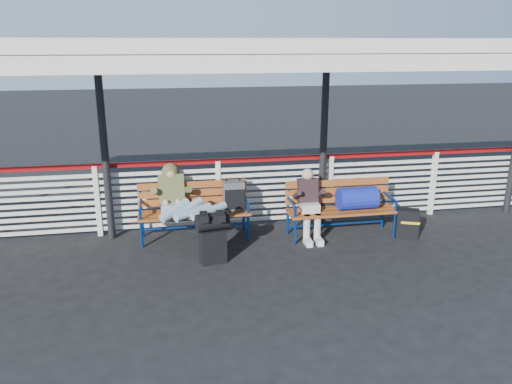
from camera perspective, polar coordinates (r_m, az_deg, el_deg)
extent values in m
plane|color=black|center=(7.05, -2.50, -9.51)|extent=(60.00, 60.00, 0.00)
cube|color=silver|center=(8.59, -4.32, -0.34)|extent=(12.00, 0.04, 1.04)
cube|color=maroon|center=(8.43, -4.41, 3.56)|extent=(12.00, 0.06, 0.08)
cube|color=silver|center=(7.21, -3.86, 16.42)|extent=(12.60, 3.60, 0.16)
cube|color=silver|center=(5.48, -1.63, 14.99)|extent=(12.60, 0.06, 0.30)
cylinder|color=black|center=(8.23, -16.94, 4.70)|extent=(0.12, 0.12, 3.00)
cylinder|color=black|center=(8.59, 7.73, 5.76)|extent=(0.12, 0.12, 3.00)
cube|color=black|center=(7.37, -4.95, -6.18)|extent=(0.41, 0.29, 0.51)
cylinder|color=black|center=(7.23, -5.03, -3.39)|extent=(0.50, 0.34, 0.26)
cube|color=#A74820|center=(8.17, -7.04, -2.43)|extent=(1.80, 0.50, 0.04)
cube|color=#A74820|center=(8.33, -7.22, -0.10)|extent=(1.80, 0.10, 0.40)
cylinder|color=navy|center=(8.06, -12.95, -4.71)|extent=(0.04, 0.04, 0.45)
cylinder|color=navy|center=(8.15, -0.91, -4.04)|extent=(0.04, 0.04, 0.45)
cylinder|color=navy|center=(8.43, -12.94, -2.13)|extent=(0.04, 0.04, 0.90)
cylinder|color=navy|center=(8.51, -1.44, -1.52)|extent=(0.04, 0.04, 0.90)
cube|color=#52565B|center=(8.17, -2.56, -0.41)|extent=(0.34, 0.21, 0.48)
cube|color=#A74820|center=(8.34, 9.80, -2.15)|extent=(1.80, 0.50, 0.04)
cube|color=#A74820|center=(8.49, 9.30, 0.13)|extent=(1.80, 0.10, 0.40)
cylinder|color=navy|center=(7.99, 4.46, -4.52)|extent=(0.04, 0.04, 0.45)
cylinder|color=navy|center=(8.56, 15.55, -3.62)|extent=(0.04, 0.04, 0.45)
cylinder|color=navy|center=(8.34, 3.67, -1.93)|extent=(0.04, 0.04, 0.90)
cylinder|color=navy|center=(8.89, 14.37, -1.24)|extent=(0.04, 0.04, 0.90)
cylinder|color=navy|center=(8.36, 11.48, -0.70)|extent=(0.64, 0.37, 0.37)
cube|color=#97B3CC|center=(8.18, -9.53, -1.85)|extent=(0.36, 0.26, 0.18)
cube|color=brown|center=(8.29, -9.65, 0.29)|extent=(0.42, 0.38, 0.53)
sphere|color=brown|center=(8.32, -9.76, 2.33)|extent=(0.28, 0.28, 0.28)
sphere|color=tan|center=(8.28, -9.75, 2.20)|extent=(0.21, 0.21, 0.21)
cube|color=black|center=(7.13, -5.96, -2.86)|extent=(0.11, 0.27, 0.10)
cube|color=black|center=(7.15, -4.04, -2.75)|extent=(0.11, 0.27, 0.10)
cube|color=beige|center=(8.17, 6.13, -1.80)|extent=(0.30, 0.24, 0.16)
cube|color=black|center=(8.22, 5.91, 0.15)|extent=(0.32, 0.23, 0.42)
sphere|color=tan|center=(8.17, 5.93, 2.01)|extent=(0.19, 0.19, 0.19)
cylinder|color=beige|center=(8.08, 5.81, -4.19)|extent=(0.11, 0.11, 0.46)
cylinder|color=beige|center=(8.13, 7.03, -4.10)|extent=(0.11, 0.11, 0.46)
cube|color=silver|center=(8.06, 5.97, -5.70)|extent=(0.10, 0.24, 0.10)
cube|color=silver|center=(8.11, 7.19, -5.60)|extent=(0.10, 0.24, 0.10)
cube|color=black|center=(8.60, 16.90, -3.49)|extent=(0.40, 0.31, 0.50)
cube|color=#EEA516|center=(8.49, 17.26, -3.42)|extent=(0.28, 0.13, 0.04)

